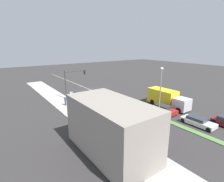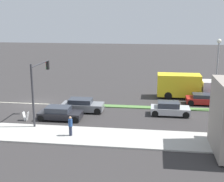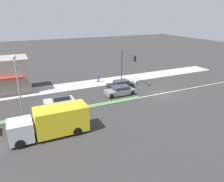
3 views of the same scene
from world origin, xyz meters
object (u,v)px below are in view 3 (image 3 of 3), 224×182
(warning_aframe_sign, at_px, (134,82))
(delivery_truck, at_px, (52,122))
(hatchback_red, at_px, (32,121))
(suv_grey, at_px, (120,91))
(street_lamp, at_px, (17,79))
(pedestrian, at_px, (98,77))
(sedan_silver, at_px, (59,101))
(traffic_signal_main, at_px, (126,62))
(sedan_dark, at_px, (120,84))

(warning_aframe_sign, height_order, delivery_truck, delivery_truck)
(hatchback_red, relative_size, suv_grey, 0.92)
(street_lamp, relative_size, hatchback_red, 1.87)
(pedestrian, height_order, suv_grey, pedestrian)
(pedestrian, bearing_deg, hatchback_red, 132.97)
(warning_aframe_sign, relative_size, suv_grey, 0.20)
(street_lamp, relative_size, sedan_silver, 1.92)
(hatchback_red, bearing_deg, warning_aframe_sign, -65.62)
(traffic_signal_main, height_order, warning_aframe_sign, traffic_signal_main)
(hatchback_red, distance_m, suv_grey, 13.62)
(traffic_signal_main, xyz_separation_m, hatchback_red, (-8.32, 16.00, -3.30))
(sedan_silver, bearing_deg, warning_aframe_sign, -75.38)
(traffic_signal_main, bearing_deg, pedestrian, 50.68)
(sedan_dark, height_order, sedan_silver, sedan_silver)
(street_lamp, height_order, sedan_silver, street_lamp)
(sedan_dark, bearing_deg, pedestrian, 27.54)
(warning_aframe_sign, distance_m, suv_grey, 5.85)
(street_lamp, bearing_deg, hatchback_red, -161.22)
(delivery_truck, distance_m, sedan_silver, 7.58)
(hatchback_red, relative_size, sedan_dark, 0.96)
(traffic_signal_main, relative_size, suv_grey, 1.31)
(hatchback_red, bearing_deg, sedan_silver, -41.87)
(traffic_signal_main, distance_m, street_lamp, 17.85)
(warning_aframe_sign, relative_size, hatchback_red, 0.21)
(street_lamp, relative_size, pedestrian, 4.51)
(warning_aframe_sign, distance_m, sedan_dark, 3.20)
(hatchback_red, bearing_deg, suv_grey, -71.15)
(delivery_truck, height_order, sedan_silver, delivery_truck)
(warning_aframe_sign, xyz_separation_m, hatchback_red, (-7.95, 17.54, 0.18))
(street_lamp, xyz_separation_m, sedan_dark, (5.00, -15.18, -4.17))
(traffic_signal_main, relative_size, delivery_truck, 0.75)
(traffic_signal_main, distance_m, pedestrian, 5.67)
(street_lamp, height_order, sedan_dark, street_lamp)
(hatchback_red, height_order, sedan_dark, sedan_dark)
(pedestrian, xyz_separation_m, delivery_truck, (-14.20, 10.54, 0.49))
(suv_grey, bearing_deg, warning_aframe_sign, -52.65)
(sedan_dark, distance_m, suv_grey, 3.20)
(traffic_signal_main, distance_m, delivery_truck, 18.28)
(traffic_signal_main, xyz_separation_m, delivery_truck, (-11.12, 14.29, -2.43))
(street_lamp, relative_size, warning_aframe_sign, 8.80)
(traffic_signal_main, relative_size, sedan_silver, 1.46)
(pedestrian, bearing_deg, delivery_truck, 143.42)
(traffic_signal_main, bearing_deg, sedan_silver, 108.04)
(traffic_signal_main, xyz_separation_m, pedestrian, (3.08, 3.76, -2.92))
(pedestrian, distance_m, sedan_dark, 4.75)
(delivery_truck, height_order, suv_grey, delivery_truck)
(hatchback_red, distance_m, sedan_dark, 16.13)
(delivery_truck, distance_m, sedan_dark, 16.21)
(delivery_truck, relative_size, sedan_silver, 1.96)
(suv_grey, bearing_deg, street_lamp, 99.16)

